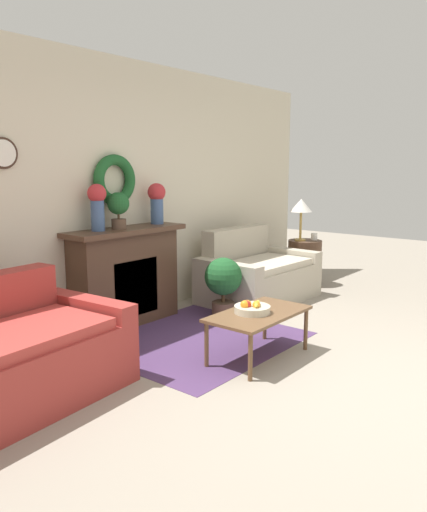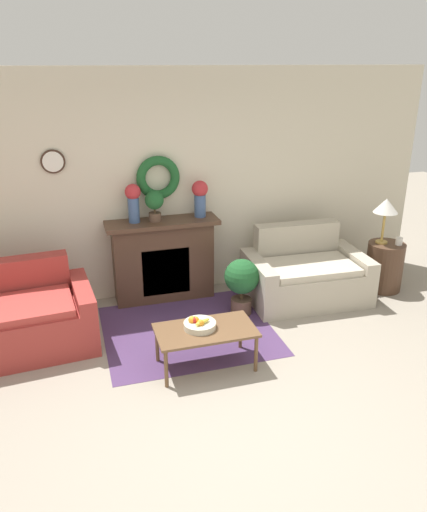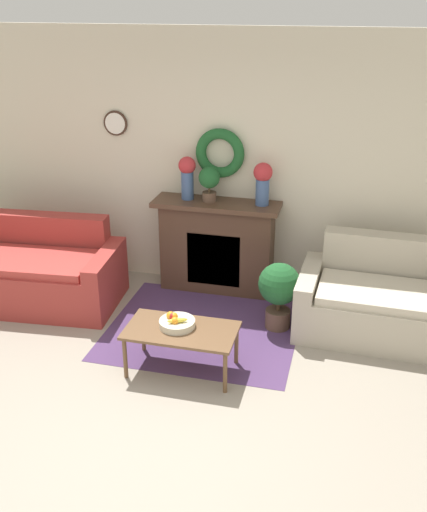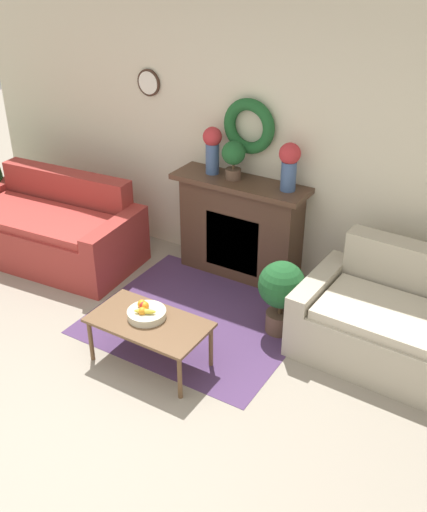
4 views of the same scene
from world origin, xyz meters
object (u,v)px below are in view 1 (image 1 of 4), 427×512
at_px(fruit_bowl, 252,308).
at_px(vase_on_mantel_left, 97,204).
at_px(fireplace, 126,276).
at_px(side_table_by_loveseat, 304,262).
at_px(loveseat_right, 256,275).
at_px(coffee_table, 259,317).
at_px(mug, 314,237).
at_px(potted_plant_on_mantel, 118,207).
at_px(table_lamp, 301,207).
at_px(vase_on_mantel_right, 157,200).
at_px(potted_plant_floor_by_loveseat, 223,281).

relative_size(fruit_bowl, vase_on_mantel_left, 0.68).
distance_m(fireplace, side_table_by_loveseat, 2.80).
distance_m(loveseat_right, side_table_by_loveseat, 1.08).
relative_size(coffee_table, side_table_by_loveseat, 1.52).
xyz_separation_m(loveseat_right, mug, (1.18, -0.14, 0.36)).
height_order(vase_on_mantel_left, potted_plant_on_mantel, vase_on_mantel_left).
height_order(fireplace, potted_plant_on_mantel, potted_plant_on_mantel).
bearing_deg(mug, fruit_bowl, -161.87).
distance_m(table_lamp, mug, 0.46).
distance_m(vase_on_mantel_right, potted_plant_floor_by_loveseat, 1.12).
bearing_deg(mug, vase_on_mantel_left, 168.58).
bearing_deg(potted_plant_floor_by_loveseat, loveseat_right, 11.33).
height_order(coffee_table, vase_on_mantel_right, vase_on_mantel_right).
xyz_separation_m(fruit_bowl, potted_plant_floor_by_loveseat, (0.74, 0.89, -0.03)).
distance_m(vase_on_mantel_left, vase_on_mantel_right, 0.79).
distance_m(loveseat_right, coffee_table, 1.92).
relative_size(vase_on_mantel_left, potted_plant_floor_by_loveseat, 0.67).
xyz_separation_m(mug, vase_on_mantel_right, (-2.37, 0.64, 0.59)).
relative_size(fireplace, side_table_by_loveseat, 2.14).
relative_size(fruit_bowl, vase_on_mantel_right, 0.70).
bearing_deg(loveseat_right, potted_plant_floor_by_loveseat, -166.47).
bearing_deg(table_lamp, vase_on_mantel_right, 166.97).
bearing_deg(loveseat_right, vase_on_mantel_left, 168.12).
distance_m(coffee_table, mug, 2.94).
xyz_separation_m(fireplace, loveseat_right, (1.66, -0.49, -0.21)).
height_order(fireplace, fruit_bowl, fireplace).
height_order(vase_on_mantel_right, potted_plant_on_mantel, vase_on_mantel_right).
bearing_deg(potted_plant_floor_by_loveseat, vase_on_mantel_left, 148.25).
height_order(fruit_bowl, potted_plant_on_mantel, potted_plant_on_mantel).
xyz_separation_m(fruit_bowl, vase_on_mantel_right, (0.44, 1.56, 0.81)).
height_order(fruit_bowl, vase_on_mantel_right, vase_on_mantel_right).
bearing_deg(potted_plant_on_mantel, side_table_by_loveseat, -10.80).
bearing_deg(vase_on_mantel_left, mug, -11.42).
bearing_deg(table_lamp, vase_on_mantel_left, 170.31).
distance_m(fireplace, fruit_bowl, 1.55).
relative_size(table_lamp, vase_on_mantel_left, 1.27).
relative_size(coffee_table, vase_on_mantel_left, 2.08).
xyz_separation_m(loveseat_right, fruit_bowl, (-1.63, -1.06, 0.14)).
bearing_deg(fireplace, mug, -12.55).
bearing_deg(vase_on_mantel_right, vase_on_mantel_left, 180.00).
bearing_deg(loveseat_right, table_lamp, 1.27).
distance_m(fireplace, table_lamp, 2.79).
height_order(table_lamp, potted_plant_on_mantel, potted_plant_on_mantel).
distance_m(side_table_by_loveseat, potted_plant_floor_by_loveseat, 1.97).
distance_m(mug, potted_plant_on_mantel, 3.04).
bearing_deg(vase_on_mantel_left, potted_plant_on_mantel, -4.80).
height_order(side_table_by_loveseat, potted_plant_floor_by_loveseat, potted_plant_floor_by_loveseat).
height_order(fruit_bowl, side_table_by_loveseat, side_table_by_loveseat).
bearing_deg(side_table_by_loveseat, mug, -37.87).
height_order(fireplace, table_lamp, table_lamp).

